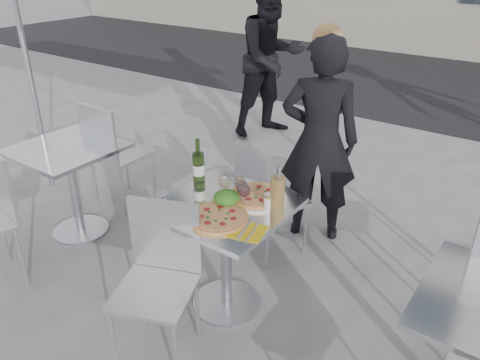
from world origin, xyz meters
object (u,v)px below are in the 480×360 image
Objects in this scene: carafe at (277,194)px; pedestrian_a at (271,58)px; wine_bottle at (198,166)px; napkin_right at (248,231)px; woman_diner at (319,141)px; sugar_shaker at (269,202)px; chair_far at (264,193)px; wineglass_white_a at (224,183)px; side_chair_lfar at (111,148)px; pizza_far at (257,196)px; side_table_left at (71,172)px; wineglass_red_b at (244,191)px; wineglass_white_b at (240,183)px; pizza_near at (218,217)px; wineglass_red_a at (242,189)px; chair_near at (160,269)px; salad_plate at (226,199)px; main_table at (226,235)px; napkin_left at (162,208)px.

pedestrian_a is at bearing 122.84° from carafe.
wine_bottle reaches higher than napkin_right.
woman_diner is at bearing 103.72° from carafe.
pedestrian_a is 3.21m from sugar_shaker.
wineglass_white_a is (0.08, -0.56, 0.34)m from chair_far.
pizza_far is at bearing 170.56° from side_chair_lfar.
pizza_far is at bearing -125.60° from pedestrian_a.
woman_diner is (1.55, 1.10, 0.26)m from side_table_left.
wineglass_red_b is (0.23, -0.58, 0.34)m from chair_far.
side_chair_lfar is 6.07× the size of wineglass_white_b.
pedestrian_a reaches higher than woman_diner.
wineglass_red_a reaches higher than pizza_near.
chair_near is 0.71m from sugar_shaker.
napkin_right is (0.27, -0.17, -0.03)m from salad_plate.
wineglass_white_b is at bearing 55.27° from chair_near.
carafe reaches higher than side_chair_lfar.
wineglass_red_b reaches higher than main_table.
pizza_far is 0.17m from wineglass_red_b.
wineglass_red_a reaches higher than napkin_right.
napkin_right is (0.37, 0.31, 0.22)m from chair_near.
pizza_near is 2.16× the size of wineglass_white_a.
salad_plate is at bearing -162.00° from carafe.
side_table_left is at bearing -173.56° from wine_bottle.
wineglass_white_a is 0.39m from napkin_left.
wine_bottle is (-0.42, -0.04, 0.10)m from pizza_far.
salad_plate is at bearing 21.32° from napkin_left.
side_chair_lfar is 2.67× the size of pizza_far.
chair_far is at bearing 101.64° from salad_plate.
sugar_shaker reaches higher than main_table.
side_table_left is 0.41× the size of pedestrian_a.
pedestrian_a reaches higher than wineglass_red_a.
pedestrian_a reaches higher than pizza_far.
sugar_shaker is (0.55, -0.04, -0.06)m from wine_bottle.
wineglass_white_b is (1.60, -0.37, 0.29)m from side_chair_lfar.
sugar_shaker is 0.18m from wineglass_red_a.
woman_diner is 2.29m from pedestrian_a.
carafe is 1.84× the size of wineglass_white_b.
napkin_left is (0.04, -0.38, -0.11)m from wine_bottle.
main_table is 3.19m from pedestrian_a.
wineglass_red_b is 0.72× the size of napkin_right.
wineglass_white_a reaches higher than salad_plate.
wineglass_red_b is (0.42, -0.10, -0.00)m from wine_bottle.
wineglass_white_a reaches higher than chair_far.
wine_bottle is (1.19, 0.13, 0.32)m from side_table_left.
wineglass_white_b is (1.53, 0.10, 0.32)m from side_table_left.
napkin_right is at bearing -12.60° from napkin_left.
wineglass_red_a is 0.48m from napkin_left.
wine_bottle is at bearing 90.66° from chair_far.
chair_far is 0.92× the size of side_chair_lfar.
chair_far is 0.62m from wine_bottle.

